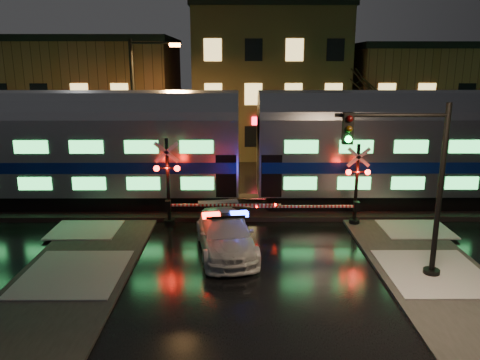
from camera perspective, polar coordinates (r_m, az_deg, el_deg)
name	(u,v)px	position (r m, az deg, el deg)	size (l,w,h in m)	color
ground	(252,245)	(19.96, 1.43, -7.90)	(120.00, 120.00, 0.00)	black
ballast	(249,207)	(24.63, 1.08, -3.28)	(90.00, 4.20, 0.24)	black
sidewalk_left	(39,319)	(15.68, -23.27, -15.35)	(4.00, 20.00, 0.12)	#2D2D2D
sidewalk_right	(475,318)	(16.17, 26.71, -14.82)	(4.00, 20.00, 0.12)	#2D2D2D
building_left	(92,99)	(42.46, -17.54, 9.43)	(14.00, 10.00, 9.00)	brown
building_mid	(268,84)	(41.12, 3.38, 11.66)	(12.00, 11.00, 11.50)	brown
building_right	(419,102)	(43.52, 20.95, 8.93)	(12.00, 10.00, 8.50)	brown
train	(248,146)	(23.85, 1.01, 4.22)	(51.00, 3.12, 5.92)	black
police_car	(225,234)	(18.97, -1.79, -6.63)	(2.91, 5.48, 1.68)	silver
crossing_signal_right	(349,193)	(22.21, 13.10, -1.59)	(5.50, 0.64, 3.90)	black
crossing_signal_left	(176,191)	(21.77, -7.85, -1.34)	(5.90, 0.66, 4.17)	black
traffic_light	(412,189)	(16.96, 20.26, -1.01)	(4.02, 0.71, 6.22)	black
streetlight	(139,105)	(28.20, -12.24, 8.88)	(2.94, 0.31, 8.78)	black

